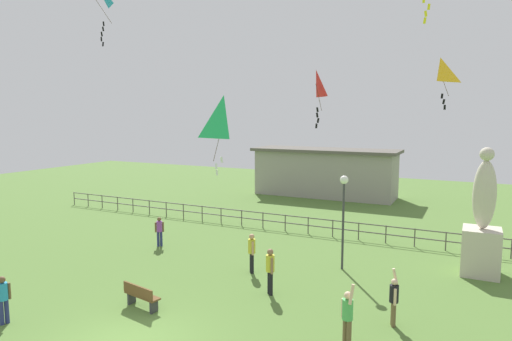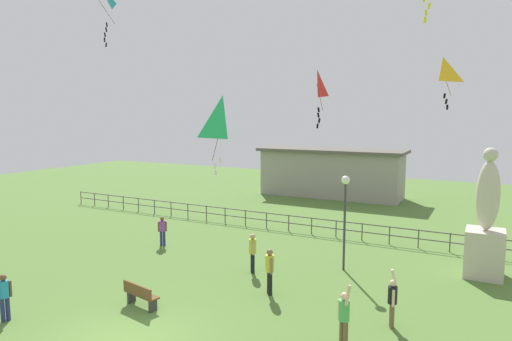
% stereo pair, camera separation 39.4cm
% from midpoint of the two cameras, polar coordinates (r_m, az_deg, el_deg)
% --- Properties ---
extents(statue_monument, '(1.48, 1.48, 5.36)m').
position_cam_midpoint_polar(statue_monument, '(20.74, 26.57, -7.08)').
color(statue_monument, beige).
rests_on(statue_monument, ground_plane).
extents(lamppost, '(0.36, 0.36, 4.11)m').
position_cam_midpoint_polar(lamppost, '(19.28, 10.62, -3.86)').
color(lamppost, '#38383D').
rests_on(lamppost, ground_plane).
extents(park_bench, '(1.55, 0.69, 0.85)m').
position_cam_midpoint_polar(park_bench, '(16.42, -15.28, -15.23)').
color(park_bench, brown).
rests_on(park_bench, ground_plane).
extents(person_1, '(0.35, 0.42, 1.69)m').
position_cam_midpoint_polar(person_1, '(19.04, -1.16, -10.24)').
color(person_1, black).
rests_on(person_1, ground_plane).
extents(person_2, '(0.29, 0.46, 1.57)m').
position_cam_midpoint_polar(person_2, '(16.81, -30.35, -13.83)').
color(person_2, navy).
rests_on(person_2, ground_plane).
extents(person_3, '(0.39, 0.42, 1.74)m').
position_cam_midpoint_polar(person_3, '(16.84, 1.15, -12.45)').
color(person_3, black).
rests_on(person_3, ground_plane).
extents(person_4, '(0.29, 0.49, 1.82)m').
position_cam_midpoint_polar(person_4, '(15.11, 16.57, -15.45)').
color(person_4, brown).
rests_on(person_4, ground_plane).
extents(person_5, '(0.37, 0.33, 1.51)m').
position_cam_midpoint_polar(person_5, '(23.32, -12.78, -7.42)').
color(person_5, navy).
rests_on(person_5, ground_plane).
extents(person_6, '(0.45, 0.43, 1.96)m').
position_cam_midpoint_polar(person_6, '(13.50, 10.81, -17.75)').
color(person_6, brown).
rests_on(person_6, ground_plane).
extents(kite_0, '(0.77, 0.82, 2.36)m').
position_cam_midpoint_polar(kite_0, '(18.47, 7.08, 10.78)').
color(kite_0, red).
extents(kite_2, '(1.21, 0.90, 2.68)m').
position_cam_midpoint_polar(kite_2, '(15.15, -4.90, 6.59)').
color(kite_2, '#1EB759').
extents(kite_4, '(0.98, 1.17, 2.02)m').
position_cam_midpoint_polar(kite_4, '(19.47, 22.02, 11.61)').
color(kite_4, yellow).
extents(waterfront_railing, '(36.03, 0.06, 0.95)m').
position_cam_midpoint_polar(waterfront_railing, '(25.65, 4.50, -6.52)').
color(waterfront_railing, '#4C4742').
rests_on(waterfront_railing, ground_plane).
extents(pavilion_building, '(11.92, 4.07, 3.94)m').
position_cam_midpoint_polar(pavilion_building, '(37.21, 8.56, -0.20)').
color(pavilion_building, gray).
rests_on(pavilion_building, ground_plane).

